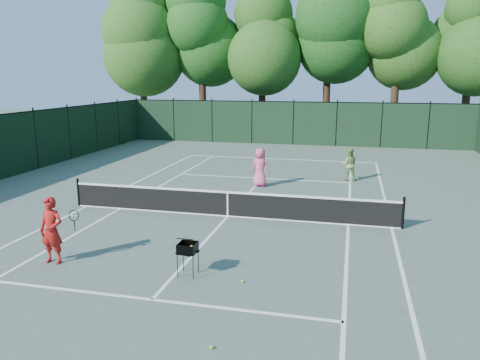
% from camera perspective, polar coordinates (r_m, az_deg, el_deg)
% --- Properties ---
extents(ground, '(90.00, 90.00, 0.00)m').
position_cam_1_polar(ground, '(16.38, -1.51, -4.46)').
color(ground, '#4C5C50').
rests_on(ground, ground).
extents(sideline_doubles_left, '(0.10, 23.77, 0.01)m').
position_cam_1_polar(sideline_doubles_left, '(18.53, -18.15, -3.07)').
color(sideline_doubles_left, white).
rests_on(sideline_doubles_left, ground).
extents(sideline_doubles_right, '(0.10, 23.77, 0.01)m').
position_cam_1_polar(sideline_doubles_right, '(15.93, 18.01, -5.59)').
color(sideline_doubles_right, white).
rests_on(sideline_doubles_right, ground).
extents(sideline_singles_left, '(0.10, 23.77, 0.01)m').
position_cam_1_polar(sideline_singles_left, '(17.86, -14.40, -3.41)').
color(sideline_singles_left, white).
rests_on(sideline_singles_left, ground).
extents(sideline_singles_right, '(0.10, 23.77, 0.01)m').
position_cam_1_polar(sideline_singles_right, '(15.87, 13.06, -5.36)').
color(sideline_singles_right, white).
rests_on(sideline_singles_right, ground).
extents(baseline_far, '(10.97, 0.10, 0.01)m').
position_cam_1_polar(baseline_far, '(27.73, 4.86, 2.57)').
color(baseline_far, white).
rests_on(baseline_far, ground).
extents(service_line_near, '(8.23, 0.10, 0.01)m').
position_cam_1_polar(service_line_near, '(10.76, -10.64, -14.13)').
color(service_line_near, white).
rests_on(service_line_near, ground).
extents(service_line_far, '(8.23, 0.10, 0.01)m').
position_cam_1_polar(service_line_far, '(22.43, 2.72, 0.21)').
color(service_line_far, white).
rests_on(service_line_far, ground).
extents(center_service_line, '(0.10, 12.80, 0.01)m').
position_cam_1_polar(center_service_line, '(16.38, -1.51, -4.45)').
color(center_service_line, white).
rests_on(center_service_line, ground).
extents(tennis_net, '(11.69, 0.09, 1.06)m').
position_cam_1_polar(tennis_net, '(16.25, -1.52, -2.86)').
color(tennis_net, black).
rests_on(tennis_net, ground).
extents(fence_far, '(24.00, 0.05, 3.00)m').
position_cam_1_polar(fence_far, '(33.54, 6.51, 6.85)').
color(fence_far, black).
rests_on(fence_far, ground).
extents(tree_0, '(6.40, 6.40, 13.14)m').
position_cam_1_polar(tree_0, '(40.55, -11.98, 17.07)').
color(tree_0, black).
rests_on(tree_0, ground).
extents(tree_1, '(6.80, 6.80, 13.98)m').
position_cam_1_polar(tree_1, '(39.23, -4.72, 18.23)').
color(tree_1, black).
rests_on(tree_1, ground).
extents(tree_2, '(6.00, 6.00, 12.40)m').
position_cam_1_polar(tree_2, '(37.71, 2.78, 17.02)').
color(tree_2, black).
rests_on(tree_2, ground).
extents(tree_3, '(7.00, 7.00, 14.45)m').
position_cam_1_polar(tree_3, '(37.72, 10.86, 18.77)').
color(tree_3, black).
rests_on(tree_3, ground).
extents(tree_4, '(6.20, 6.20, 12.97)m').
position_cam_1_polar(tree_4, '(36.99, 18.86, 17.12)').
color(tree_4, black).
rests_on(tree_4, ground).
extents(tree_5, '(5.80, 5.80, 12.23)m').
position_cam_1_polar(tree_5, '(38.17, 26.51, 15.68)').
color(tree_5, black).
rests_on(tree_5, ground).
extents(coach, '(0.93, 0.61, 1.77)m').
position_cam_1_polar(coach, '(13.12, -21.97, -5.73)').
color(coach, '#A71713').
rests_on(coach, ground).
extents(player_pink, '(0.93, 0.70, 1.71)m').
position_cam_1_polar(player_pink, '(20.67, 2.49, 1.57)').
color(player_pink, '#EC5385').
rests_on(player_pink, ground).
extents(player_green, '(0.78, 0.62, 1.54)m').
position_cam_1_polar(player_green, '(22.41, 13.16, 1.88)').
color(player_green, '#7EA050').
rests_on(player_green, ground).
extents(ball_hopper, '(0.54, 0.54, 0.84)m').
position_cam_1_polar(ball_hopper, '(11.57, -6.40, -8.26)').
color(ball_hopper, black).
rests_on(ball_hopper, ground).
extents(loose_ball_near_cart, '(0.07, 0.07, 0.07)m').
position_cam_1_polar(loose_ball_near_cart, '(8.93, -3.50, -19.69)').
color(loose_ball_near_cart, '#CCD62B').
rests_on(loose_ball_near_cart, ground).
extents(loose_ball_midcourt, '(0.07, 0.07, 0.07)m').
position_cam_1_polar(loose_ball_midcourt, '(11.35, 0.32, -12.25)').
color(loose_ball_midcourt, '#BDD12A').
rests_on(loose_ball_midcourt, ground).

